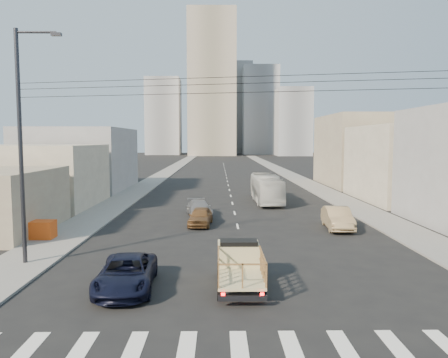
{
  "coord_description": "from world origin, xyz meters",
  "views": [
    {
      "loc": [
        -1.45,
        -18.34,
        6.45
      ],
      "look_at": [
        -1.01,
        14.83,
        3.5
      ],
      "focal_mm": 35.0,
      "sensor_mm": 36.0,
      "label": 1
    }
  ],
  "objects_px": {
    "flatbed_pickup": "(240,263)",
    "sedan_tan": "(338,218)",
    "sedan_grey": "(199,208)",
    "city_bus": "(266,188)",
    "streetlamp_left": "(22,141)",
    "sedan_brown": "(200,216)",
    "crate_stack": "(40,230)",
    "navy_pickup": "(126,273)"
  },
  "relations": [
    {
      "from": "flatbed_pickup",
      "to": "city_bus",
      "type": "distance_m",
      "value": 26.81
    },
    {
      "from": "navy_pickup",
      "to": "streetlamp_left",
      "type": "bearing_deg",
      "value": 143.68
    },
    {
      "from": "flatbed_pickup",
      "to": "sedan_tan",
      "type": "relative_size",
      "value": 0.91
    },
    {
      "from": "sedan_grey",
      "to": "crate_stack",
      "type": "xyz_separation_m",
      "value": [
        -9.92,
        -8.89,
        0.03
      ]
    },
    {
      "from": "flatbed_pickup",
      "to": "sedan_grey",
      "type": "relative_size",
      "value": 0.97
    },
    {
      "from": "navy_pickup",
      "to": "flatbed_pickup",
      "type": "bearing_deg",
      "value": -0.6
    },
    {
      "from": "sedan_tan",
      "to": "streetlamp_left",
      "type": "distance_m",
      "value": 21.42
    },
    {
      "from": "city_bus",
      "to": "crate_stack",
      "type": "bearing_deg",
      "value": -134.69
    },
    {
      "from": "sedan_grey",
      "to": "sedan_brown",
      "type": "bearing_deg",
      "value": -96.24
    },
    {
      "from": "city_bus",
      "to": "sedan_brown",
      "type": "distance_m",
      "value": 14.05
    },
    {
      "from": "sedan_brown",
      "to": "sedan_tan",
      "type": "xyz_separation_m",
      "value": [
        10.05,
        -1.45,
        0.11
      ]
    },
    {
      "from": "sedan_tan",
      "to": "sedan_grey",
      "type": "relative_size",
      "value": 1.06
    },
    {
      "from": "flatbed_pickup",
      "to": "streetlamp_left",
      "type": "xyz_separation_m",
      "value": [
        -10.87,
        3.62,
        5.34
      ]
    },
    {
      "from": "navy_pickup",
      "to": "sedan_brown",
      "type": "xyz_separation_m",
      "value": [
        2.63,
        14.23,
        -0.02
      ]
    },
    {
      "from": "flatbed_pickup",
      "to": "city_bus",
      "type": "bearing_deg",
      "value": 81.23
    },
    {
      "from": "flatbed_pickup",
      "to": "city_bus",
      "type": "height_order",
      "value": "city_bus"
    },
    {
      "from": "sedan_grey",
      "to": "crate_stack",
      "type": "bearing_deg",
      "value": -148.21
    },
    {
      "from": "navy_pickup",
      "to": "sedan_grey",
      "type": "height_order",
      "value": "navy_pickup"
    },
    {
      "from": "flatbed_pickup",
      "to": "sedan_grey",
      "type": "distance_m",
      "value": 18.32
    },
    {
      "from": "sedan_tan",
      "to": "crate_stack",
      "type": "xyz_separation_m",
      "value": [
        -20.24,
        -3.29,
        -0.11
      ]
    },
    {
      "from": "flatbed_pickup",
      "to": "navy_pickup",
      "type": "height_order",
      "value": "flatbed_pickup"
    },
    {
      "from": "streetlamp_left",
      "to": "flatbed_pickup",
      "type": "bearing_deg",
      "value": -18.43
    },
    {
      "from": "navy_pickup",
      "to": "sedan_tan",
      "type": "height_order",
      "value": "sedan_tan"
    },
    {
      "from": "sedan_tan",
      "to": "city_bus",
      "type": "bearing_deg",
      "value": 108.9
    },
    {
      "from": "flatbed_pickup",
      "to": "crate_stack",
      "type": "distance_m",
      "value": 15.54
    },
    {
      "from": "city_bus",
      "to": "sedan_brown",
      "type": "height_order",
      "value": "city_bus"
    },
    {
      "from": "flatbed_pickup",
      "to": "crate_stack",
      "type": "relative_size",
      "value": 2.45
    },
    {
      "from": "streetlamp_left",
      "to": "sedan_brown",
      "type": "bearing_deg",
      "value": 50.37
    },
    {
      "from": "sedan_tan",
      "to": "streetlamp_left",
      "type": "height_order",
      "value": "streetlamp_left"
    },
    {
      "from": "streetlamp_left",
      "to": "sedan_grey",
      "type": "bearing_deg",
      "value": 60.2
    },
    {
      "from": "flatbed_pickup",
      "to": "sedan_tan",
      "type": "distance_m",
      "value": 14.76
    },
    {
      "from": "flatbed_pickup",
      "to": "streetlamp_left",
      "type": "relative_size",
      "value": 0.37
    },
    {
      "from": "flatbed_pickup",
      "to": "sedan_brown",
      "type": "xyz_separation_m",
      "value": [
        -2.28,
        14.0,
        -0.4
      ]
    },
    {
      "from": "sedan_grey",
      "to": "navy_pickup",
      "type": "bearing_deg",
      "value": -107.36
    },
    {
      "from": "crate_stack",
      "to": "sedan_brown",
      "type": "bearing_deg",
      "value": 24.95
    },
    {
      "from": "sedan_brown",
      "to": "crate_stack",
      "type": "distance_m",
      "value": 11.24
    },
    {
      "from": "city_bus",
      "to": "sedan_grey",
      "type": "distance_m",
      "value": 10.71
    },
    {
      "from": "flatbed_pickup",
      "to": "sedan_grey",
      "type": "bearing_deg",
      "value": 98.04
    },
    {
      "from": "city_bus",
      "to": "streetlamp_left",
      "type": "height_order",
      "value": "streetlamp_left"
    },
    {
      "from": "sedan_tan",
      "to": "streetlamp_left",
      "type": "relative_size",
      "value": 0.4
    },
    {
      "from": "city_bus",
      "to": "sedan_grey",
      "type": "height_order",
      "value": "city_bus"
    },
    {
      "from": "flatbed_pickup",
      "to": "sedan_brown",
      "type": "bearing_deg",
      "value": 99.27
    }
  ]
}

